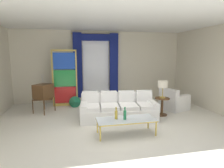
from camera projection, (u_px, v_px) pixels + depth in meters
name	position (u px, v px, depth m)	size (l,w,h in m)	color
ground_plane	(117.00, 124.00, 5.45)	(16.00, 16.00, 0.00)	silver
wall_rear	(101.00, 66.00, 8.18)	(8.00, 0.12, 3.00)	beige
wall_right	(214.00, 69.00, 6.55)	(0.12, 7.00, 3.00)	beige
ceiling_slab	(111.00, 21.00, 5.75)	(8.00, 7.60, 0.04)	white
curtained_window	(96.00, 61.00, 7.93)	(2.00, 0.17, 2.70)	white
couch_white_long	(118.00, 109.00, 5.91)	(2.42, 1.15, 0.86)	white
coffee_table	(126.00, 120.00, 4.71)	(1.48, 0.57, 0.41)	silver
bottle_blue_decanter	(116.00, 114.00, 4.68)	(0.07, 0.07, 0.31)	gold
bottle_crystal_tall	(125.00, 114.00, 4.65)	(0.07, 0.07, 0.32)	#196B3D
vintage_tv	(43.00, 92.00, 6.49)	(0.75, 0.77, 1.35)	brown
armchair_white	(173.00, 102.00, 6.90)	(1.02, 1.01, 0.80)	white
stained_glass_divider	(65.00, 79.00, 7.27)	(0.95, 0.05, 2.20)	gold
peacock_figurine	(75.00, 102.00, 7.09)	(0.44, 0.60, 0.50)	beige
round_side_table	(162.00, 105.00, 6.22)	(0.48, 0.48, 0.59)	brown
table_lamp_brass	(163.00, 85.00, 6.11)	(0.32, 0.32, 0.57)	#B29338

